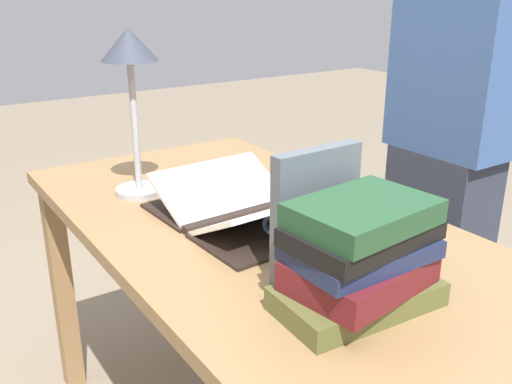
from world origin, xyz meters
The scene contains 8 objects.
reading_desk centered at (0.00, 0.00, 0.68)m, with size 1.57×0.76×0.78m.
open_book centered at (0.10, 0.02, 0.81)m, with size 0.46×0.36×0.10m.
book_stack_tall centered at (-0.36, 0.07, 0.88)m, with size 0.21×0.30×0.20m.
book_standing_upright centered at (-0.22, 0.05, 0.91)m, with size 0.04×0.20×0.26m.
reading_lamp centered at (0.41, 0.16, 1.12)m, with size 0.15×0.15×0.44m.
coffee_mug centered at (-0.09, 0.01, 0.83)m, with size 0.09×0.10×0.10m.
pencil centered at (0.15, -0.23, 0.78)m, with size 0.09×0.15×0.01m.
person_reader centered at (0.09, -0.72, 0.87)m, with size 0.36×0.22×1.75m.
Camera 1 is at (-1.00, 0.71, 1.33)m, focal length 40.00 mm.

